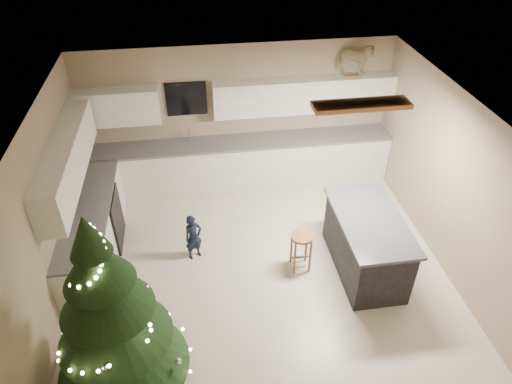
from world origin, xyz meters
TOP-DOWN VIEW (x-y plane):
  - ground_plane at (0.00, 0.00)m, footprint 5.50×5.50m
  - room_shell at (0.02, 0.00)m, footprint 5.52×5.02m
  - cabinetry at (-0.91, 1.65)m, footprint 5.50×3.20m
  - island at (1.55, -0.26)m, footprint 0.90×1.70m
  - bar_stool at (0.61, -0.10)m, footprint 0.33×0.33m
  - christmas_tree at (-1.85, -1.60)m, footprint 1.57×1.52m
  - toddler at (-0.96, 0.36)m, footprint 0.34×0.29m
  - rocking_horse at (1.97, 2.33)m, footprint 0.73×0.53m

SIDE VIEW (x-z plane):
  - ground_plane at x=0.00m, z-range 0.00..0.00m
  - toddler at x=-0.96m, z-range 0.00..0.78m
  - bar_stool at x=0.61m, z-range 0.16..0.79m
  - island at x=1.55m, z-range 0.00..0.95m
  - cabinetry at x=-0.91m, z-range -0.24..1.76m
  - christmas_tree at x=-1.85m, z-range -0.22..2.28m
  - room_shell at x=0.02m, z-range 0.44..3.05m
  - rocking_horse at x=1.97m, z-range 2.01..2.59m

